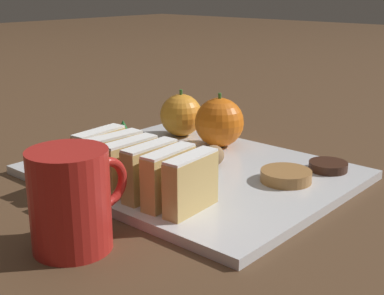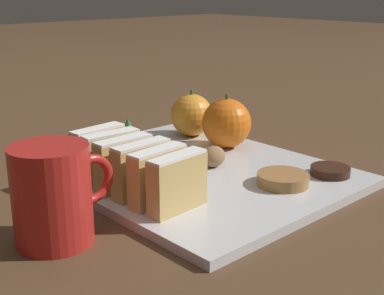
{
  "view_description": "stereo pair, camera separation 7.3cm",
  "coord_description": "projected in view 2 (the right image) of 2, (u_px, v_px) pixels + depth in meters",
  "views": [
    {
      "loc": [
        -0.53,
        -0.46,
        0.26
      ],
      "look_at": [
        0.0,
        0.0,
        0.04
      ],
      "focal_mm": 50.0,
      "sensor_mm": 36.0,
      "label": 1
    },
    {
      "loc": [
        -0.48,
        -0.52,
        0.26
      ],
      "look_at": [
        0.0,
        0.0,
        0.04
      ],
      "focal_mm": 50.0,
      "sensor_mm": 36.0,
      "label": 2
    }
  ],
  "objects": [
    {
      "name": "stollen_slice_front",
      "position": [
        178.0,
        183.0,
        0.6
      ],
      "size": [
        0.08,
        0.03,
        0.07
      ],
      "color": "tan",
      "rests_on": "serving_platter"
    },
    {
      "name": "chocolate_cookie",
      "position": [
        330.0,
        171.0,
        0.71
      ],
      "size": [
        0.05,
        0.05,
        0.01
      ],
      "color": "#381E14",
      "rests_on": "serving_platter"
    },
    {
      "name": "orange_far",
      "position": [
        192.0,
        115.0,
        0.89
      ],
      "size": [
        0.07,
        0.07,
        0.08
      ],
      "color": "orange",
      "rests_on": "serving_platter"
    },
    {
      "name": "walnut",
      "position": [
        213.0,
        156.0,
        0.75
      ],
      "size": [
        0.04,
        0.03,
        0.03
      ],
      "color": "#8E6B47",
      "rests_on": "serving_platter"
    },
    {
      "name": "ground_plane",
      "position": [
        192.0,
        176.0,
        0.75
      ],
      "size": [
        6.0,
        6.0,
        0.0
      ],
      "primitive_type": "plane",
      "color": "#513823"
    },
    {
      "name": "stollen_slice_fourth",
      "position": [
        124.0,
        164.0,
        0.66
      ],
      "size": [
        0.08,
        0.02,
        0.07
      ],
      "color": "tan",
      "rests_on": "serving_platter"
    },
    {
      "name": "stollen_slice_second",
      "position": [
        158.0,
        176.0,
        0.62
      ],
      "size": [
        0.08,
        0.03,
        0.07
      ],
      "color": "tan",
      "rests_on": "serving_platter"
    },
    {
      "name": "stollen_slice_sixth",
      "position": [
        99.0,
        152.0,
        0.71
      ],
      "size": [
        0.08,
        0.03,
        0.07
      ],
      "color": "tan",
      "rests_on": "serving_platter"
    },
    {
      "name": "orange_near",
      "position": [
        226.0,
        123.0,
        0.83
      ],
      "size": [
        0.08,
        0.08,
        0.08
      ],
      "color": "orange",
      "rests_on": "serving_platter"
    },
    {
      "name": "evergreen_sprig",
      "position": [
        128.0,
        137.0,
        0.79
      ],
      "size": [
        0.06,
        0.06,
        0.06
      ],
      "color": "#23662D",
      "rests_on": "serving_platter"
    },
    {
      "name": "gingerbread_cookie",
      "position": [
        283.0,
        179.0,
        0.68
      ],
      "size": [
        0.07,
        0.07,
        0.02
      ],
      "color": "#A3703D",
      "rests_on": "serving_platter"
    },
    {
      "name": "serving_platter",
      "position": [
        192.0,
        172.0,
        0.75
      ],
      "size": [
        0.33,
        0.41,
        0.01
      ],
      "color": "silver",
      "rests_on": "ground_plane"
    },
    {
      "name": "coffee_mug",
      "position": [
        54.0,
        194.0,
        0.54
      ],
      "size": [
        0.11,
        0.08,
        0.1
      ],
      "color": "red",
      "rests_on": "ground_plane"
    },
    {
      "name": "stollen_slice_third",
      "position": [
        142.0,
        169.0,
        0.64
      ],
      "size": [
        0.08,
        0.02,
        0.07
      ],
      "color": "tan",
      "rests_on": "serving_platter"
    },
    {
      "name": "stollen_slice_fifth",
      "position": [
        112.0,
        157.0,
        0.68
      ],
      "size": [
        0.08,
        0.03,
        0.07
      ],
      "color": "tan",
      "rests_on": "serving_platter"
    }
  ]
}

